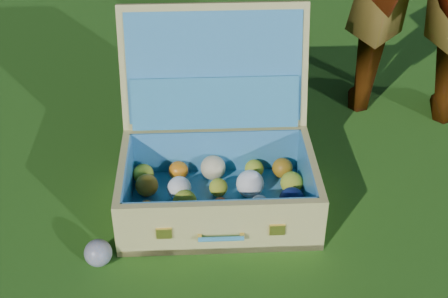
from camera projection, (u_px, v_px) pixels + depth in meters
ground at (263, 259)px, 1.76m from camera, size 60.00×60.00×0.00m
stray_ball at (98, 253)px, 1.72m from camera, size 0.08×0.08×0.08m
suitcase at (218, 152)px, 1.92m from camera, size 0.71×0.67×0.55m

